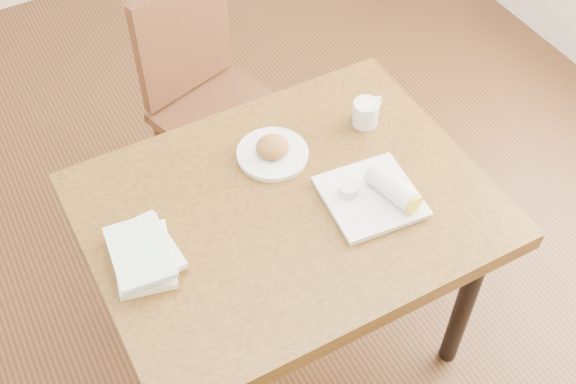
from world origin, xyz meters
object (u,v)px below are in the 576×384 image
plate_scone (273,151)px  plate_burrito (377,194)px  book_stack (143,254)px  table (288,222)px  coffee_mug (366,112)px  chair_far (208,91)px

plate_scone → plate_burrito: size_ratio=0.77×
book_stack → table: bearing=-1.4°
plate_burrito → book_stack: 0.66m
book_stack → coffee_mug: bearing=11.7°
chair_far → book_stack: chair_far is taller
plate_scone → coffee_mug: (0.32, -0.01, 0.02)m
coffee_mug → plate_burrito: 0.32m
plate_scone → book_stack: 0.50m
table → chair_far: (0.08, 0.76, -0.12)m
table → coffee_mug: (0.37, 0.18, 0.13)m
table → plate_burrito: 0.27m
coffee_mug → book_stack: size_ratio=0.48×
table → coffee_mug: 0.43m
chair_far → coffee_mug: bearing=-63.7°
table → plate_burrito: (0.23, -0.11, 0.11)m
plate_burrito → table: bearing=154.3°
chair_far → plate_burrito: bearing=-80.5°
coffee_mug → book_stack: 0.81m
table → chair_far: bearing=84.0°
book_stack → plate_burrito: bearing=-10.3°
chair_far → plate_scone: size_ratio=4.44×
coffee_mug → table: bearing=-154.7°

